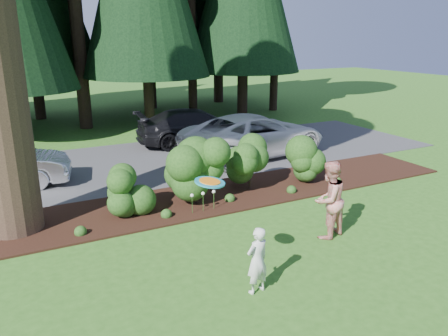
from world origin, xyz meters
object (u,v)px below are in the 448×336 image
car_dark_suv (197,126)px  frisbee (210,182)px  car_white_suv (254,135)px  child (257,260)px  adult (329,200)px

car_dark_suv → frisbee: 11.17m
car_white_suv → child: size_ratio=4.52×
child → adult: (2.54, 1.19, 0.26)m
child → car_white_suv: bearing=-131.3°
frisbee → child: bearing=-14.4°
car_dark_suv → adult: size_ratio=2.79×
car_white_suv → adult: bearing=155.6°
car_white_suv → frisbee: bearing=137.4°
car_white_suv → frisbee: size_ratio=11.28×
frisbee → adult: bearing=16.5°
car_white_suv → frisbee: (-5.36, -7.58, 1.30)m
child → frisbee: (-0.79, 0.20, 1.49)m
car_white_suv → car_dark_suv: bearing=15.9°
car_white_suv → car_dark_suv: size_ratio=1.14×
frisbee → car_dark_suv: bearing=67.7°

